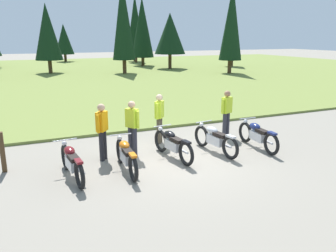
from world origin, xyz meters
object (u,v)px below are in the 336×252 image
object	(u,v)px
motorcycle_orange	(126,156)
rider_with_back_turned	(102,129)
motorcycle_black	(173,144)
rider_near_row_end	(159,116)
motorcycle_maroon	(72,162)
motorcycle_silver	(215,139)
motorcycle_navy	(257,135)
trail_marker_post	(2,152)
rider_checking_bike	(227,111)
rider_in_hivis_vest	(132,125)

from	to	relation	value
motorcycle_orange	rider_with_back_turned	world-z (taller)	rider_with_back_turned
motorcycle_black	rider_with_back_turned	world-z (taller)	rider_with_back_turned
motorcycle_orange	rider_near_row_end	xyz separation A→B (m)	(1.74, 1.95, 0.51)
motorcycle_maroon	motorcycle_silver	world-z (taller)	same
motorcycle_navy	rider_near_row_end	distance (m)	3.25
motorcycle_orange	trail_marker_post	xyz separation A→B (m)	(-3.00, 1.25, 0.11)
motorcycle_silver	motorcycle_navy	world-z (taller)	same
rider_near_row_end	trail_marker_post	size ratio (longest dim) A/B	1.52
rider_near_row_end	motorcycle_silver	bearing A→B (deg)	-52.21
rider_near_row_end	rider_with_back_turned	world-z (taller)	same
rider_with_back_turned	trail_marker_post	bearing A→B (deg)	176.80
rider_checking_bike	trail_marker_post	size ratio (longest dim) A/B	1.52
rider_with_back_turned	rider_near_row_end	bearing A→B (deg)	21.97
motorcycle_maroon	motorcycle_navy	xyz separation A→B (m)	(5.82, 0.10, 0.00)
rider_near_row_end	rider_with_back_turned	size ratio (longest dim) A/B	1.00
motorcycle_orange	rider_checking_bike	size ratio (longest dim) A/B	1.26
trail_marker_post	rider_near_row_end	bearing A→B (deg)	8.44
motorcycle_black	rider_with_back_turned	bearing A→B (deg)	160.71
motorcycle_navy	trail_marker_post	size ratio (longest dim) A/B	1.92
motorcycle_black	motorcycle_silver	bearing A→B (deg)	-2.01
rider_checking_bike	trail_marker_post	world-z (taller)	rider_checking_bike
rider_checking_bike	motorcycle_navy	bearing A→B (deg)	-81.90
rider_checking_bike	rider_near_row_end	world-z (taller)	same
motorcycle_orange	rider_checking_bike	xyz separation A→B (m)	(4.21, 1.70, 0.51)
motorcycle_navy	rider_checking_bike	size ratio (longest dim) A/B	1.26
motorcycle_navy	motorcycle_silver	bearing A→B (deg)	172.70
motorcycle_silver	trail_marker_post	size ratio (longest dim) A/B	1.91
motorcycle_maroon	trail_marker_post	bearing A→B (deg)	144.37
motorcycle_navy	trail_marker_post	bearing A→B (deg)	171.92
rider_checking_bike	motorcycle_orange	bearing A→B (deg)	-157.99
trail_marker_post	rider_with_back_turned	bearing A→B (deg)	-3.20
trail_marker_post	motorcycle_orange	bearing A→B (deg)	-22.58
motorcycle_navy	rider_in_hivis_vest	distance (m)	4.03
rider_checking_bike	rider_near_row_end	distance (m)	2.48
motorcycle_maroon	motorcycle_navy	size ratio (longest dim) A/B	1.00
motorcycle_maroon	motorcycle_orange	distance (m)	1.40
rider_in_hivis_vest	motorcycle_navy	bearing A→B (deg)	-13.91
rider_checking_bike	rider_with_back_turned	size ratio (longest dim) A/B	1.00
motorcycle_silver	rider_checking_bike	size ratio (longest dim) A/B	1.25
motorcycle_maroon	rider_near_row_end	xyz separation A→B (m)	(3.14, 1.86, 0.51)
motorcycle_orange	rider_checking_bike	world-z (taller)	rider_checking_bike
motorcycle_maroon	motorcycle_black	bearing A→B (deg)	6.54
motorcycle_black	rider_near_row_end	size ratio (longest dim) A/B	1.25
rider_checking_bike	motorcycle_maroon	bearing A→B (deg)	-163.99
motorcycle_navy	rider_near_row_end	bearing A→B (deg)	146.77
motorcycle_orange	rider_checking_bike	bearing A→B (deg)	22.01
motorcycle_orange	motorcycle_black	world-z (taller)	same
motorcycle_maroon	rider_with_back_turned	xyz separation A→B (m)	(1.02, 1.01, 0.51)
motorcycle_navy	trail_marker_post	xyz separation A→B (m)	(-7.43, 1.06, 0.11)
motorcycle_silver	rider_with_back_turned	size ratio (longest dim) A/B	1.25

